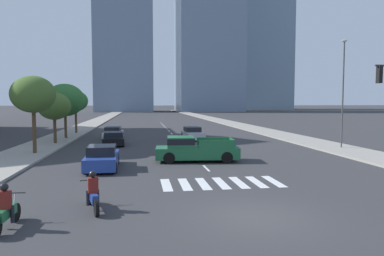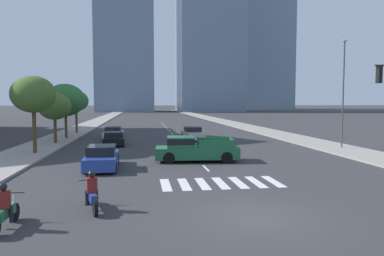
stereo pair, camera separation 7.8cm
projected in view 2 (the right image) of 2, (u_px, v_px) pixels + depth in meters
The scene contains 18 objects.
ground_plane at pixel (254, 217), 12.41m from camera, with size 800.00×800.00×0.00m, color #333335.
sidewalk_east at pixel (277, 134), 43.80m from camera, with size 4.00×260.00×0.15m, color gray.
sidewalk_west at pixel (63, 137), 40.26m from camera, with size 4.00×260.00×0.15m, color gray.
crosswalk_near at pixel (221, 183), 17.61m from camera, with size 5.85×2.61×0.01m.
lane_divider_center at pixel (172, 134), 45.25m from camera, with size 0.14×50.00×0.01m.
motorcycle_lead at pixel (92, 195), 13.18m from camera, with size 0.91×2.19×1.49m.
motorcycle_trailing at pixel (5, 211), 11.21m from camera, with size 0.70×2.11×1.49m.
pickup_truck at pixel (193, 149), 24.01m from camera, with size 5.66×2.47×1.67m.
sedan_silver_0 at pixel (193, 134), 37.81m from camera, with size 2.04×4.38×1.35m.
sedan_black_1 at pixel (114, 139), 33.22m from camera, with size 2.12×4.67×1.24m.
sedan_white_2 at pixel (114, 133), 38.90m from camera, with size 2.02×4.68×1.32m.
sedan_blue_3 at pixel (102, 158), 21.41m from camera, with size 1.91×4.58×1.41m.
street_lamp_east at pixel (343, 87), 29.90m from camera, with size 0.50×0.24×9.00m.
street_tree_nearest at pixel (33, 95), 26.80m from camera, with size 3.26×3.26×5.79m.
street_tree_second at pixel (55, 106), 33.37m from camera, with size 3.01×3.01×4.73m.
street_tree_third at pixel (65, 100), 38.15m from camera, with size 4.07×4.07×5.77m.
street_tree_fourth at pixel (76, 101), 44.41m from camera, with size 3.02×3.02×5.24m.
office_tower_left_skyline at pixel (125, 21), 148.16m from camera, with size 23.18×22.70×76.32m.
Camera 2 is at (-3.83, -11.73, 3.98)m, focal length 33.52 mm.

